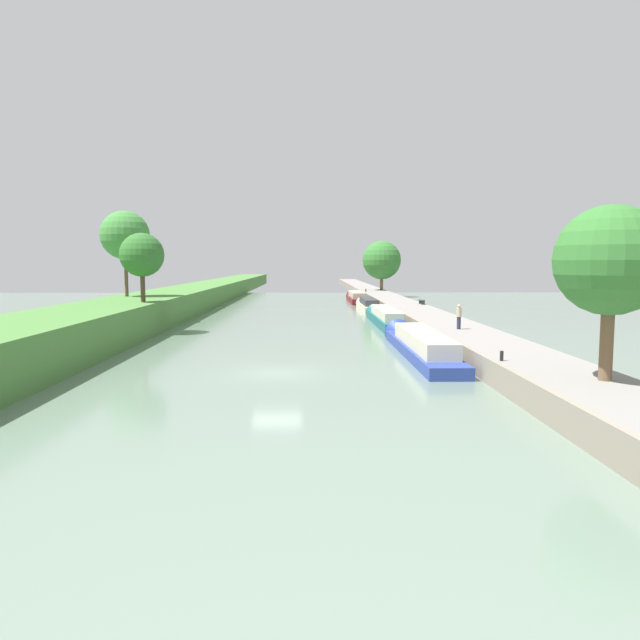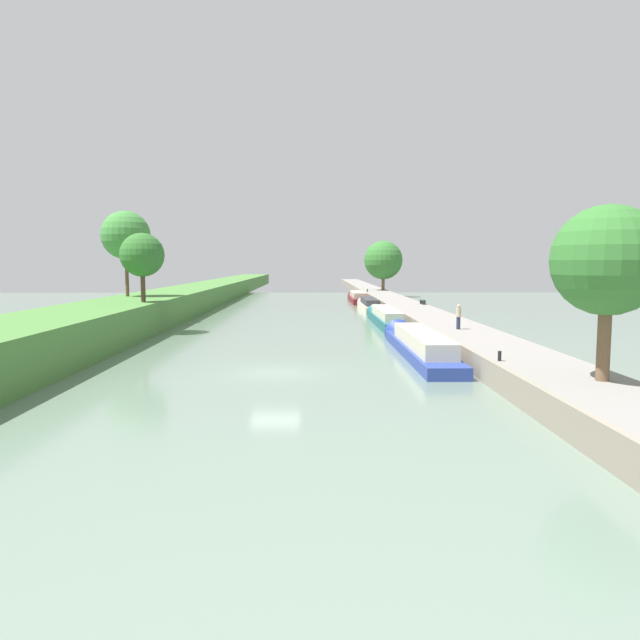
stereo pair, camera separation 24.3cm
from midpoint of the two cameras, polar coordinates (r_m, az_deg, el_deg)
ground_plane at (r=29.76m, az=-4.16°, el=-5.12°), size 160.00×160.00×0.00m
left_grassy_bank at (r=33.15m, az=-27.92°, el=-2.48°), size 6.72×260.00×2.49m
right_towpath at (r=31.34m, az=18.46°, el=-3.80°), size 4.11×260.00×1.13m
stone_quay at (r=30.69m, az=14.61°, el=-3.84°), size 0.25×260.00×1.18m
narrowboat_blue at (r=36.05m, az=9.72°, el=-2.32°), size 2.15×16.65×2.22m
narrowboat_teal at (r=53.08m, az=6.45°, el=0.27°), size 1.85×15.86×2.00m
narrowboat_cream at (r=68.70m, az=4.87°, el=1.47°), size 1.83×12.77×1.95m
narrowboat_maroon at (r=83.67m, az=3.74°, el=2.21°), size 2.10×14.11×2.12m
tree_rightbank_near at (r=24.04m, az=26.52°, el=5.16°), size 4.08×4.08×6.53m
tree_rightbank_midnear at (r=95.14m, az=6.27°, el=5.82°), size 6.20×6.20×7.95m
tree_leftbank_downstream at (r=55.96m, az=-18.31°, el=7.85°), size 4.36×4.36×7.71m
tree_leftbank_upstream at (r=47.34m, az=-16.82°, el=6.08°), size 3.38×3.38×5.35m
person_walking at (r=39.83m, az=13.53°, el=0.37°), size 0.34×0.34×1.66m
mooring_bollard_near at (r=27.51m, az=17.36°, el=-3.37°), size 0.16×0.16×0.45m
mooring_bollard_far at (r=89.79m, az=4.72°, el=2.91°), size 0.16×0.16×0.45m
park_bench at (r=63.26m, az=10.10°, el=1.84°), size 0.44×1.50×0.47m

